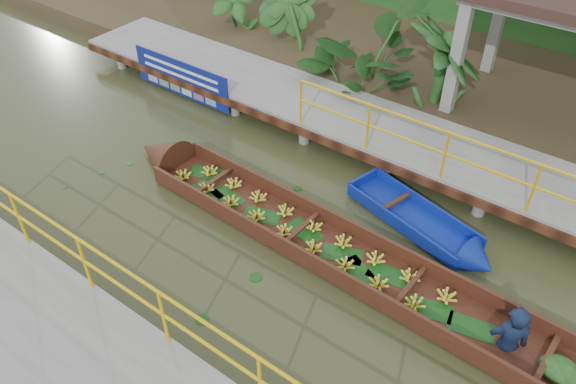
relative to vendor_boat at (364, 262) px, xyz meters
The scene contains 7 objects.
ground 2.02m from the vendor_boat, behind, with size 80.00×80.00×0.00m, color #31341A.
land_strip 7.62m from the vendor_boat, 105.24° to the left, with size 30.00×8.00×0.45m, color #382A1C.
far_dock 3.84m from the vendor_boat, 121.15° to the left, with size 16.00×2.06×1.66m.
vendor_boat is the anchor object (origin of this frame).
moored_blue_boat 1.62m from the vendor_boat, 59.75° to the left, with size 3.13×1.51×0.72m.
blue_banner 6.90m from the vendor_boat, 160.20° to the left, with size 3.00×0.04×0.94m.
tropical_plants 5.44m from the vendor_boat, 104.85° to the left, with size 14.38×1.38×1.73m.
Camera 1 is at (4.82, -5.77, 7.02)m, focal length 35.00 mm.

